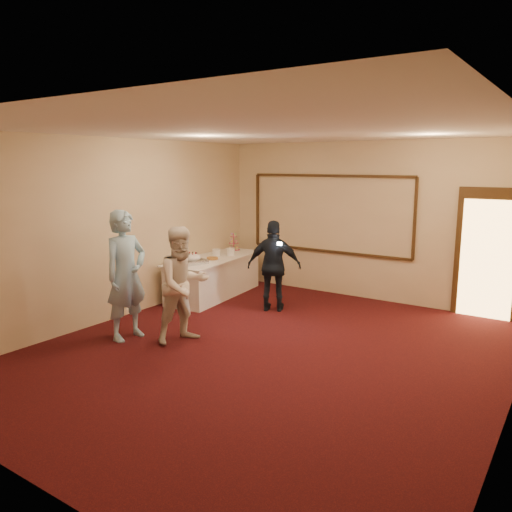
% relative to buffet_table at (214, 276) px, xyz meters
% --- Properties ---
extents(floor, '(7.00, 7.00, 0.00)m').
position_rel_buffet_table_xyz_m(floor, '(2.54, -1.98, -0.39)').
color(floor, black).
rests_on(floor, ground).
extents(room_walls, '(6.04, 7.04, 3.02)m').
position_rel_buffet_table_xyz_m(room_walls, '(2.54, -1.98, 1.64)').
color(room_walls, beige).
rests_on(room_walls, floor).
extents(wall_molding, '(3.45, 0.04, 1.55)m').
position_rel_buffet_table_xyz_m(wall_molding, '(1.74, 1.49, 1.21)').
color(wall_molding, '#33200F').
rests_on(wall_molding, room_walls).
extents(doorway, '(1.05, 0.07, 2.20)m').
position_rel_buffet_table_xyz_m(doorway, '(4.69, 1.47, 0.69)').
color(doorway, '#33200F').
rests_on(doorway, floor).
extents(buffet_table, '(1.16, 2.44, 0.77)m').
position_rel_buffet_table_xyz_m(buffet_table, '(0.00, 0.00, 0.00)').
color(buffet_table, silver).
rests_on(buffet_table, floor).
extents(pavlova_tray, '(0.51, 0.61, 0.20)m').
position_rel_buffet_table_xyz_m(pavlova_tray, '(0.06, -0.71, 0.47)').
color(pavlova_tray, '#B2B4B9').
rests_on(pavlova_tray, buffet_table).
extents(cupcake_stand, '(0.27, 0.27, 0.39)m').
position_rel_buffet_table_xyz_m(cupcake_stand, '(-0.19, 0.92, 0.52)').
color(cupcake_stand, '#BF4566').
rests_on(cupcake_stand, buffet_table).
extents(plate_stack_a, '(0.17, 0.17, 0.14)m').
position_rel_buffet_table_xyz_m(plate_stack_a, '(-0.05, 0.14, 0.45)').
color(plate_stack_a, white).
rests_on(plate_stack_a, buffet_table).
extents(plate_stack_b, '(0.18, 0.18, 0.15)m').
position_rel_buffet_table_xyz_m(plate_stack_b, '(0.14, 0.38, 0.46)').
color(plate_stack_b, white).
rests_on(plate_stack_b, buffet_table).
extents(tart, '(0.25, 0.25, 0.05)m').
position_rel_buffet_table_xyz_m(tart, '(0.14, -0.22, 0.41)').
color(tart, white).
rests_on(tart, buffet_table).
extents(man, '(0.50, 0.73, 1.93)m').
position_rel_buffet_table_xyz_m(man, '(0.47, -2.63, 0.58)').
color(man, '#97CCEF').
rests_on(man, floor).
extents(woman, '(0.88, 0.99, 1.70)m').
position_rel_buffet_table_xyz_m(woman, '(1.25, -2.26, 0.46)').
color(woman, silver).
rests_on(woman, floor).
extents(guest, '(1.02, 0.77, 1.61)m').
position_rel_buffet_table_xyz_m(guest, '(1.52, -0.19, 0.42)').
color(guest, black).
rests_on(guest, floor).
extents(camera_flash, '(0.07, 0.05, 0.05)m').
position_rel_buffet_table_xyz_m(camera_flash, '(1.72, -0.36, 0.86)').
color(camera_flash, white).
rests_on(camera_flash, guest).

